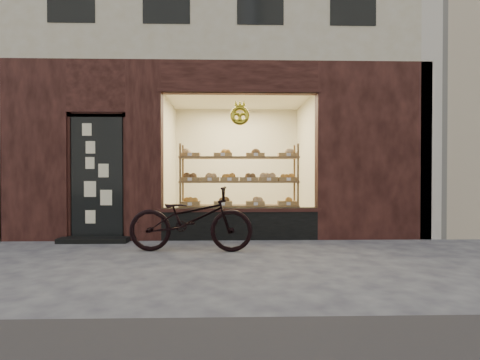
{
  "coord_description": "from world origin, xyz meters",
  "views": [
    {
      "loc": [
        0.28,
        -4.42,
        1.13
      ],
      "look_at": [
        0.45,
        2.0,
        1.04
      ],
      "focal_mm": 28.0,
      "sensor_mm": 36.0,
      "label": 1
    }
  ],
  "objects": [
    {
      "name": "bicycle",
      "position": [
        -0.3,
        1.1,
        0.48
      ],
      "size": [
        1.86,
        0.75,
        0.96
      ],
      "primitive_type": "imported",
      "rotation": [
        0.0,
        0.0,
        1.51
      ],
      "color": "black",
      "rests_on": "ground"
    },
    {
      "name": "display_shelf",
      "position": [
        0.45,
        2.55,
        0.87
      ],
      "size": [
        2.2,
        0.45,
        1.7
      ],
      "color": "brown",
      "rests_on": "ground"
    },
    {
      "name": "ground",
      "position": [
        0.0,
        0.0,
        0.0
      ],
      "size": [
        90.0,
        90.0,
        0.0
      ],
      "primitive_type": "plane",
      "color": "#35353D"
    },
    {
      "name": "bakery_building",
      "position": [
        0.04,
        5.29,
        5.58
      ],
      "size": [
        7.2,
        7.28,
        9.0
      ],
      "color": "black",
      "rests_on": "ground"
    }
  ]
}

